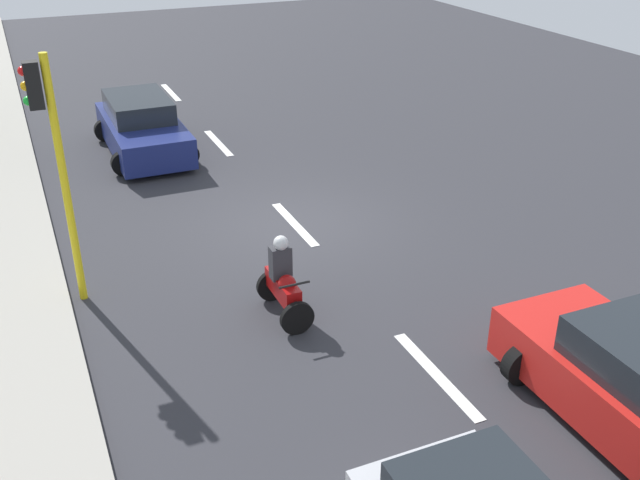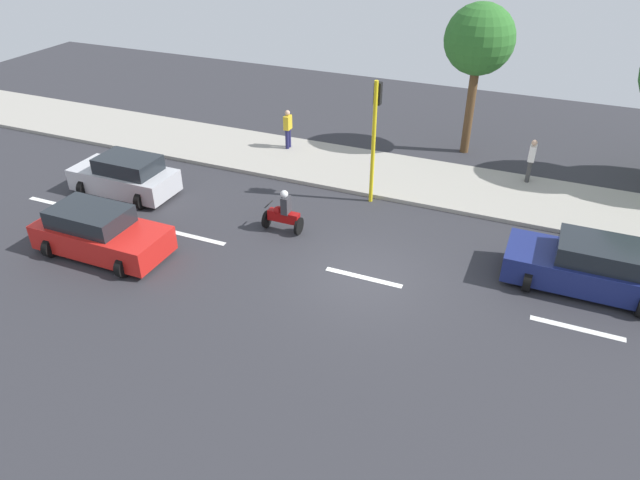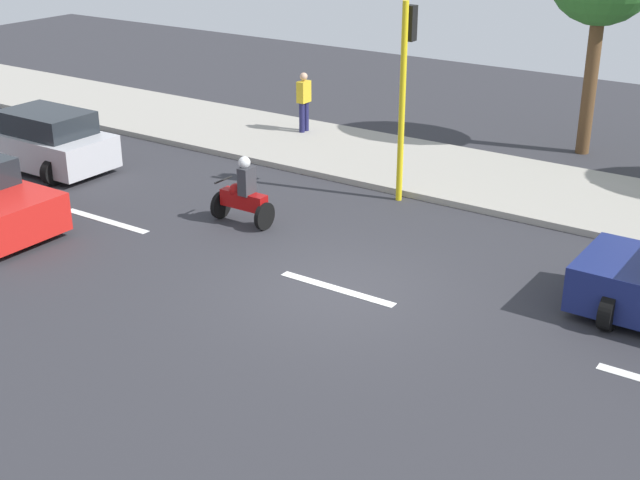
{
  "view_description": "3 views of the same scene",
  "coord_description": "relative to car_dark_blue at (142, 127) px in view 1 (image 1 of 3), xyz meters",
  "views": [
    {
      "loc": [
        5.37,
        13.76,
        7.01
      ],
      "look_at": [
        0.58,
        2.77,
        0.99
      ],
      "focal_mm": 41.01,
      "sensor_mm": 36.0,
      "label": 1
    },
    {
      "loc": [
        -13.67,
        -4.38,
        10.14
      ],
      "look_at": [
        0.16,
        1.48,
        0.88
      ],
      "focal_mm": 32.8,
      "sensor_mm": 36.0,
      "label": 2
    },
    {
      "loc": [
        -12.08,
        -7.83,
        7.04
      ],
      "look_at": [
        -0.78,
        -0.16,
        1.28
      ],
      "focal_mm": 49.31,
      "sensor_mm": 36.0,
      "label": 3
    }
  ],
  "objects": [
    {
      "name": "ground_plane",
      "position": [
        -2.11,
        6.11,
        -0.76
      ],
      "size": [
        40.0,
        60.0,
        0.1
      ],
      "primitive_type": "cube",
      "color": "#2D2D33"
    },
    {
      "name": "lane_stripe_south",
      "position": [
        -2.11,
        12.11,
        -0.71
      ],
      "size": [
        0.2,
        2.4,
        0.01
      ],
      "primitive_type": "cube",
      "color": "white",
      "rests_on": "ground"
    },
    {
      "name": "traffic_light_corner",
      "position": [
        2.74,
        7.51,
        2.22
      ],
      "size": [
        0.49,
        0.24,
        4.5
      ],
      "color": "yellow",
      "rests_on": "ground"
    },
    {
      "name": "motorcycle",
      "position": [
        -0.55,
        9.53,
        -0.07
      ],
      "size": [
        0.6,
        1.3,
        1.53
      ],
      "color": "black",
      "rests_on": "ground"
    },
    {
      "name": "lane_stripe_far_north",
      "position": [
        -2.11,
        -5.89,
        -0.71
      ],
      "size": [
        0.2,
        2.4,
        0.01
      ],
      "primitive_type": "cube",
      "color": "white",
      "rests_on": "ground"
    },
    {
      "name": "lane_stripe_north",
      "position": [
        -2.11,
        0.11,
        -0.71
      ],
      "size": [
        0.2,
        2.4,
        0.01
      ],
      "primitive_type": "cube",
      "color": "white",
      "rests_on": "ground"
    },
    {
      "name": "car_dark_blue",
      "position": [
        0.0,
        0.0,
        0.0
      ],
      "size": [
        2.31,
        4.51,
        1.52
      ],
      "color": "navy",
      "rests_on": "ground"
    },
    {
      "name": "lane_stripe_mid",
      "position": [
        -2.11,
        6.11,
        -0.71
      ],
      "size": [
        0.2,
        2.4,
        0.01
      ],
      "primitive_type": "cube",
      "color": "white",
      "rests_on": "ground"
    }
  ]
}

